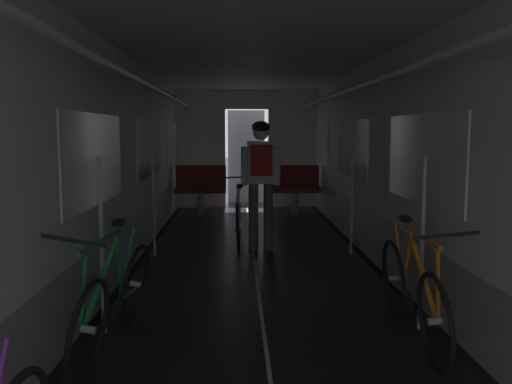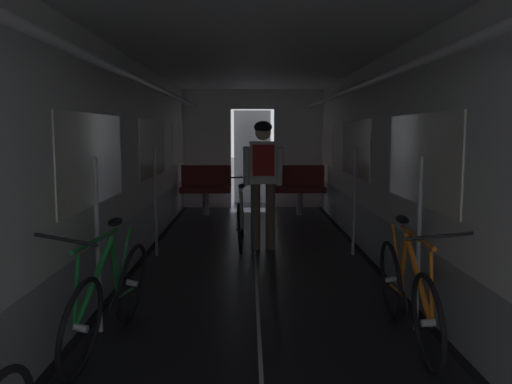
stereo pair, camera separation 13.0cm
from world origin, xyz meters
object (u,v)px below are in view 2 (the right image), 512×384
(bench_seat_far_left, at_px, (206,185))
(bench_seat_far_right, at_px, (300,185))
(bicycle_orange, at_px, (408,292))
(person_cyclist_aisle, at_px, (263,171))
(bicycle_green, at_px, (109,296))
(bicycle_white_in_aisle, at_px, (241,218))

(bench_seat_far_left, bearing_deg, bench_seat_far_right, 0.00)
(bench_seat_far_left, height_order, bench_seat_far_right, same)
(bicycle_orange, bearing_deg, person_cyclist_aisle, 107.94)
(bench_seat_far_right, distance_m, bicycle_green, 6.57)
(bicycle_orange, height_order, bicycle_white_in_aisle, bicycle_orange)
(bicycle_orange, height_order, bicycle_green, bicycle_green)
(bench_seat_far_left, xyz_separation_m, bicycle_green, (-0.22, -6.25, -0.19))
(bench_seat_far_right, xyz_separation_m, bicycle_white_in_aisle, (-1.09, -2.79, -0.18))
(bicycle_orange, xyz_separation_m, bicycle_white_in_aisle, (-1.32, 3.40, 0.00))
(bench_seat_far_right, xyz_separation_m, bicycle_orange, (0.23, -6.19, -0.19))
(bicycle_green, xyz_separation_m, person_cyclist_aisle, (1.23, 3.19, 0.69))
(bench_seat_far_left, relative_size, person_cyclist_aisle, 0.57)
(bicycle_green, xyz_separation_m, bicycle_white_in_aisle, (0.93, 3.46, 0.00))
(bicycle_green, distance_m, person_cyclist_aisle, 3.49)
(bench_seat_far_right, bearing_deg, bicycle_white_in_aisle, -111.30)
(person_cyclist_aisle, bearing_deg, bench_seat_far_right, 75.59)
(person_cyclist_aisle, bearing_deg, bench_seat_far_left, 108.34)
(bench_seat_far_left, bearing_deg, bicycle_white_in_aisle, -75.73)
(bench_seat_far_right, height_order, person_cyclist_aisle, person_cyclist_aisle)
(bench_seat_far_left, distance_m, bicycle_green, 6.26)
(bench_seat_far_left, height_order, bicycle_green, bicycle_green)
(bicycle_green, height_order, bicycle_white_in_aisle, bicycle_green)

